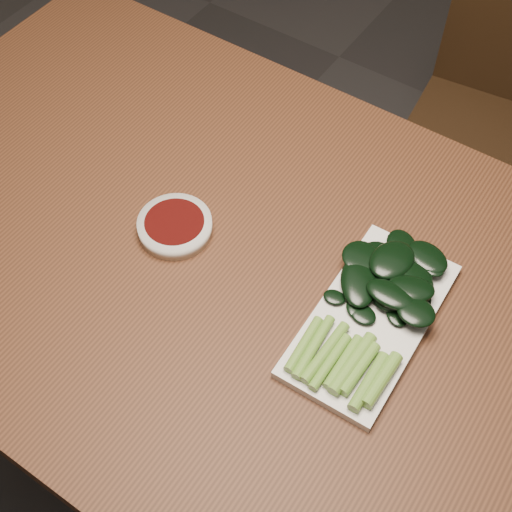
# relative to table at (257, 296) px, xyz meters

# --- Properties ---
(ground) EXTENTS (6.00, 6.00, 0.00)m
(ground) POSITION_rel_table_xyz_m (0.00, 0.00, -0.68)
(ground) COLOR #2A2828
(ground) RESTS_ON ground
(table) EXTENTS (1.40, 0.80, 0.75)m
(table) POSITION_rel_table_xyz_m (0.00, 0.00, 0.00)
(table) COLOR #452413
(table) RESTS_ON ground
(chair_far) EXTENTS (0.42, 0.42, 0.89)m
(chair_far) POSITION_rel_table_xyz_m (0.11, 0.82, -0.19)
(chair_far) COLOR black
(chair_far) RESTS_ON ground
(sauce_bowl) EXTENTS (0.11, 0.11, 0.02)m
(sauce_bowl) POSITION_rel_table_xyz_m (-0.14, -0.01, 0.08)
(sauce_bowl) COLOR silver
(sauce_bowl) RESTS_ON table
(serving_plate) EXTENTS (0.15, 0.29, 0.01)m
(serving_plate) POSITION_rel_table_xyz_m (0.18, 0.01, 0.08)
(serving_plate) COLOR silver
(serving_plate) RESTS_ON table
(gai_lan) EXTENTS (0.17, 0.30, 0.03)m
(gai_lan) POSITION_rel_table_xyz_m (0.18, 0.05, 0.10)
(gai_lan) COLOR olive
(gai_lan) RESTS_ON serving_plate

